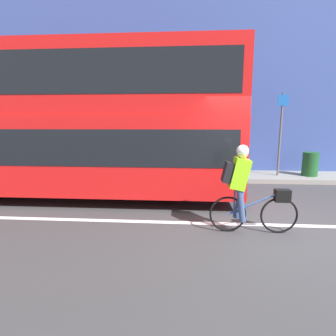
% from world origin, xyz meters
% --- Properties ---
extents(ground_plane, '(80.00, 80.00, 0.00)m').
position_xyz_m(ground_plane, '(0.00, 0.00, 0.00)').
color(ground_plane, '#38383A').
extents(road_center_line, '(50.00, 0.14, 0.01)m').
position_xyz_m(road_center_line, '(0.00, 0.02, 0.00)').
color(road_center_line, silver).
rests_on(road_center_line, ground_plane).
extents(sidewalk_curb, '(60.00, 1.65, 0.15)m').
position_xyz_m(sidewalk_curb, '(0.00, 4.41, 0.07)').
color(sidewalk_curb, gray).
rests_on(sidewalk_curb, ground_plane).
extents(building_facade, '(60.00, 0.30, 9.71)m').
position_xyz_m(building_facade, '(0.00, 5.39, 4.86)').
color(building_facade, '#33478C').
rests_on(building_facade, ground_plane).
extents(bus, '(9.36, 2.43, 3.75)m').
position_xyz_m(bus, '(-5.03, 1.79, 2.07)').
color(bus, black).
rests_on(bus, ground_plane).
extents(cyclist_on_bike, '(1.57, 0.32, 1.59)m').
position_xyz_m(cyclist_on_bike, '(-0.60, -0.34, 0.86)').
color(cyclist_on_bike, black).
rests_on(cyclist_on_bike, ground_plane).
extents(trash_bin, '(0.51, 0.51, 0.82)m').
position_xyz_m(trash_bin, '(2.62, 4.33, 0.56)').
color(trash_bin, '#194C23').
rests_on(trash_bin, sidewalk_curb).
extents(street_sign_post, '(0.36, 0.09, 2.79)m').
position_xyz_m(street_sign_post, '(1.55, 4.32, 1.70)').
color(street_sign_post, '#59595B').
rests_on(street_sign_post, sidewalk_curb).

